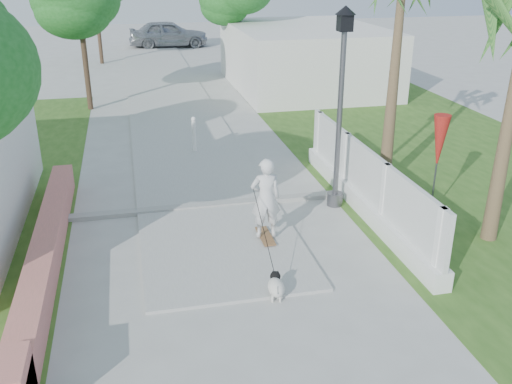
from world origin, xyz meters
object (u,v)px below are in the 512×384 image
object	(u,v)px
parked_car	(168,34)
skateboarder	(265,206)
patio_umbrella	(439,143)
bollard	(194,134)
street_lamp	(340,103)
dog	(276,286)

from	to	relation	value
parked_car	skateboarder	bearing A→B (deg)	178.80
patio_umbrella	parked_car	bearing A→B (deg)	97.70
skateboarder	parked_car	size ratio (longest dim) A/B	0.48
bollard	skateboarder	size ratio (longest dim) A/B	0.47
bollard	patio_umbrella	size ratio (longest dim) A/B	0.47
bollard	patio_umbrella	xyz separation A→B (m)	(4.60, -5.50, 1.10)
street_lamp	bollard	xyz separation A→B (m)	(-2.70, 4.50, -1.84)
bollard	dog	distance (m)	7.96
skateboarder	dog	distance (m)	1.96
street_lamp	skateboarder	world-z (taller)	street_lamp
street_lamp	patio_umbrella	world-z (taller)	street_lamp
patio_umbrella	street_lamp	bearing A→B (deg)	152.24
street_lamp	bollard	size ratio (longest dim) A/B	4.07
dog	patio_umbrella	bearing A→B (deg)	41.07
patio_umbrella	dog	distance (m)	5.09
patio_umbrella	skateboarder	bearing A→B (deg)	-171.24
skateboarder	patio_umbrella	bearing A→B (deg)	-168.25
patio_umbrella	dog	bearing A→B (deg)	-149.86
street_lamp	patio_umbrella	distance (m)	2.27
patio_umbrella	skateboarder	size ratio (longest dim) A/B	0.98
street_lamp	skateboarder	size ratio (longest dim) A/B	1.90
street_lamp	dog	xyz separation A→B (m)	(-2.31, -3.45, -2.20)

